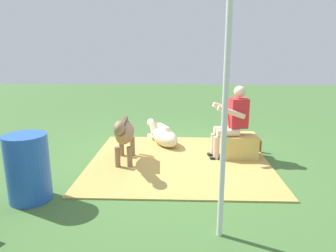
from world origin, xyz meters
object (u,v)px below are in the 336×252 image
object	(u,v)px
person_seated	(232,119)
pony_lying	(163,136)
tent_pole_left	(224,128)
hay_bale	(239,146)
water_barrel	(28,168)
pony_standing	(124,134)
soda_bottle	(260,146)

from	to	relation	value
person_seated	pony_lying	size ratio (longest dim) A/B	1.00
tent_pole_left	person_seated	bearing A→B (deg)	-101.55
hay_bale	person_seated	size ratio (longest dim) A/B	0.46
person_seated	tent_pole_left	distance (m)	2.54
pony_lying	water_barrel	bearing A→B (deg)	57.14
person_seated	pony_lying	bearing A→B (deg)	-30.90
pony_lying	pony_standing	bearing A→B (deg)	62.70
pony_standing	tent_pole_left	size ratio (longest dim) A/B	0.57
water_barrel	pony_lying	bearing A→B (deg)	-122.86
hay_bale	soda_bottle	size ratio (longest dim) A/B	2.19
person_seated	water_barrel	world-z (taller)	person_seated
pony_lying	soda_bottle	size ratio (longest dim) A/B	4.77
tent_pole_left	pony_lying	bearing A→B (deg)	-76.39
hay_bale	soda_bottle	distance (m)	0.56
soda_bottle	water_barrel	distance (m)	4.07
soda_bottle	pony_lying	bearing A→B (deg)	-13.09
person_seated	tent_pole_left	xyz separation A→B (m)	(0.50, 2.45, 0.46)
pony_standing	tent_pole_left	bearing A→B (deg)	123.59
pony_lying	soda_bottle	xyz separation A→B (m)	(-1.89, 0.44, -0.06)
pony_lying	tent_pole_left	bearing A→B (deg)	103.61
pony_standing	soda_bottle	xyz separation A→B (m)	(-2.48, -0.71, -0.40)
tent_pole_left	hay_bale	bearing A→B (deg)	-105.02
person_seated	water_barrel	distance (m)	3.38
pony_lying	water_barrel	xyz separation A→B (m)	(1.61, 2.49, 0.25)
person_seated	pony_standing	distance (m)	1.92
hay_bale	water_barrel	size ratio (longest dim) A/B	0.68
pony_lying	soda_bottle	world-z (taller)	pony_lying
pony_lying	water_barrel	distance (m)	2.98
pony_lying	tent_pole_left	world-z (taller)	tent_pole_left
hay_bale	pony_lying	size ratio (longest dim) A/B	0.46
person_seated	hay_bale	bearing A→B (deg)	-174.70
person_seated	tent_pole_left	world-z (taller)	tent_pole_left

